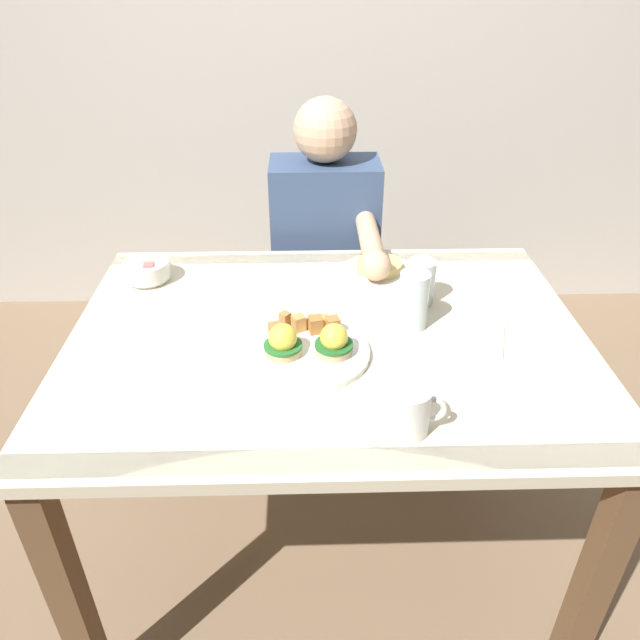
{
  "coord_description": "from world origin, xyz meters",
  "views": [
    {
      "loc": [
        -0.05,
        -1.16,
        1.51
      ],
      "look_at": [
        -0.02,
        0.0,
        0.78
      ],
      "focal_mm": 33.59,
      "sensor_mm": 36.0,
      "label": 1
    }
  ],
  "objects_px": {
    "dining_table": "(328,371)",
    "side_plate": "(379,269)",
    "water_glass_near": "(421,284)",
    "eggs_benedict_plate": "(308,345)",
    "water_glass_far": "(413,303)",
    "fruit_bowl": "(147,271)",
    "coffee_mug": "(410,409)",
    "diner_person": "(326,255)",
    "fork": "(501,336)"
  },
  "relations": [
    {
      "from": "coffee_mug",
      "to": "diner_person",
      "type": "height_order",
      "value": "diner_person"
    },
    {
      "from": "fork",
      "to": "water_glass_near",
      "type": "bearing_deg",
      "value": 135.57
    },
    {
      "from": "fruit_bowl",
      "to": "diner_person",
      "type": "bearing_deg",
      "value": 33.49
    },
    {
      "from": "coffee_mug",
      "to": "diner_person",
      "type": "xyz_separation_m",
      "value": [
        -0.12,
        0.93,
        -0.14
      ]
    },
    {
      "from": "eggs_benedict_plate",
      "to": "fruit_bowl",
      "type": "xyz_separation_m",
      "value": [
        -0.43,
        0.35,
        0.01
      ]
    },
    {
      "from": "fork",
      "to": "water_glass_near",
      "type": "height_order",
      "value": "water_glass_near"
    },
    {
      "from": "coffee_mug",
      "to": "fork",
      "type": "distance_m",
      "value": 0.41
    },
    {
      "from": "dining_table",
      "to": "water_glass_near",
      "type": "xyz_separation_m",
      "value": [
        0.24,
        0.14,
        0.16
      ]
    },
    {
      "from": "water_glass_near",
      "to": "diner_person",
      "type": "height_order",
      "value": "diner_person"
    },
    {
      "from": "dining_table",
      "to": "water_glass_far",
      "type": "relative_size",
      "value": 8.6
    },
    {
      "from": "fruit_bowl",
      "to": "diner_person",
      "type": "distance_m",
      "value": 0.6
    },
    {
      "from": "dining_table",
      "to": "water_glass_far",
      "type": "height_order",
      "value": "water_glass_far"
    },
    {
      "from": "fruit_bowl",
      "to": "water_glass_far",
      "type": "relative_size",
      "value": 0.86
    },
    {
      "from": "coffee_mug",
      "to": "water_glass_far",
      "type": "height_order",
      "value": "water_glass_far"
    },
    {
      "from": "dining_table",
      "to": "fork",
      "type": "height_order",
      "value": "fork"
    },
    {
      "from": "dining_table",
      "to": "coffee_mug",
      "type": "relative_size",
      "value": 10.77
    },
    {
      "from": "coffee_mug",
      "to": "water_glass_far",
      "type": "relative_size",
      "value": 0.8
    },
    {
      "from": "water_glass_near",
      "to": "diner_person",
      "type": "xyz_separation_m",
      "value": [
        -0.22,
        0.46,
        -0.14
      ]
    },
    {
      "from": "dining_table",
      "to": "side_plate",
      "type": "distance_m",
      "value": 0.36
    },
    {
      "from": "dining_table",
      "to": "side_plate",
      "type": "bearing_deg",
      "value": 63.0
    },
    {
      "from": "fork",
      "to": "diner_person",
      "type": "xyz_separation_m",
      "value": [
        -0.38,
        0.62,
        -0.09
      ]
    },
    {
      "from": "eggs_benedict_plate",
      "to": "water_glass_far",
      "type": "xyz_separation_m",
      "value": [
        0.24,
        0.11,
        0.04
      ]
    },
    {
      "from": "fruit_bowl",
      "to": "coffee_mug",
      "type": "height_order",
      "value": "coffee_mug"
    },
    {
      "from": "diner_person",
      "to": "water_glass_near",
      "type": "bearing_deg",
      "value": -64.51
    },
    {
      "from": "water_glass_near",
      "to": "dining_table",
      "type": "bearing_deg",
      "value": -149.04
    },
    {
      "from": "dining_table",
      "to": "side_plate",
      "type": "height_order",
      "value": "side_plate"
    },
    {
      "from": "fruit_bowl",
      "to": "side_plate",
      "type": "bearing_deg",
      "value": 1.99
    },
    {
      "from": "eggs_benedict_plate",
      "to": "water_glass_far",
      "type": "relative_size",
      "value": 1.94
    },
    {
      "from": "fork",
      "to": "eggs_benedict_plate",
      "type": "bearing_deg",
      "value": -172.49
    },
    {
      "from": "eggs_benedict_plate",
      "to": "water_glass_near",
      "type": "xyz_separation_m",
      "value": [
        0.28,
        0.22,
        0.03
      ]
    },
    {
      "from": "water_glass_near",
      "to": "coffee_mug",
      "type": "bearing_deg",
      "value": -101.97
    },
    {
      "from": "side_plate",
      "to": "diner_person",
      "type": "relative_size",
      "value": 0.18
    },
    {
      "from": "side_plate",
      "to": "diner_person",
      "type": "xyz_separation_m",
      "value": [
        -0.13,
        0.3,
        -0.1
      ]
    },
    {
      "from": "dining_table",
      "to": "fruit_bowl",
      "type": "height_order",
      "value": "fruit_bowl"
    },
    {
      "from": "coffee_mug",
      "to": "water_glass_near",
      "type": "xyz_separation_m",
      "value": [
        0.1,
        0.47,
        0.0
      ]
    },
    {
      "from": "diner_person",
      "to": "side_plate",
      "type": "bearing_deg",
      "value": -66.05
    },
    {
      "from": "eggs_benedict_plate",
      "to": "coffee_mug",
      "type": "bearing_deg",
      "value": -53.49
    },
    {
      "from": "fork",
      "to": "side_plate",
      "type": "xyz_separation_m",
      "value": [
        -0.25,
        0.32,
        0.01
      ]
    },
    {
      "from": "fruit_bowl",
      "to": "fork",
      "type": "bearing_deg",
      "value": -18.71
    },
    {
      "from": "eggs_benedict_plate",
      "to": "diner_person",
      "type": "xyz_separation_m",
      "value": [
        0.06,
        0.68,
        -0.11
      ]
    },
    {
      "from": "water_glass_far",
      "to": "side_plate",
      "type": "height_order",
      "value": "water_glass_far"
    },
    {
      "from": "fruit_bowl",
      "to": "coffee_mug",
      "type": "xyz_separation_m",
      "value": [
        0.61,
        -0.6,
        0.02
      ]
    },
    {
      "from": "side_plate",
      "to": "diner_person",
      "type": "height_order",
      "value": "diner_person"
    },
    {
      "from": "fruit_bowl",
      "to": "water_glass_far",
      "type": "xyz_separation_m",
      "value": [
        0.67,
        -0.24,
        0.03
      ]
    },
    {
      "from": "dining_table",
      "to": "coffee_mug",
      "type": "bearing_deg",
      "value": -67.11
    },
    {
      "from": "dining_table",
      "to": "side_plate",
      "type": "relative_size",
      "value": 6.0
    },
    {
      "from": "fork",
      "to": "side_plate",
      "type": "relative_size",
      "value": 0.77
    },
    {
      "from": "eggs_benedict_plate",
      "to": "fruit_bowl",
      "type": "height_order",
      "value": "eggs_benedict_plate"
    },
    {
      "from": "side_plate",
      "to": "fruit_bowl",
      "type": "bearing_deg",
      "value": -178.01
    },
    {
      "from": "coffee_mug",
      "to": "side_plate",
      "type": "distance_m",
      "value": 0.62
    }
  ]
}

